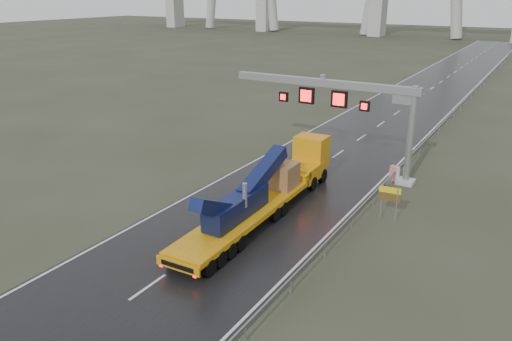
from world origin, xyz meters
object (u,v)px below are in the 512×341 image
Objects in this scene: heavy_haul_truck at (273,185)px; striped_barrier at (394,174)px; sign_gantry at (348,101)px; exit_sign_pair at (389,197)px.

heavy_haul_truck reaches higher than striped_barrier.
striped_barrier is at bearing 57.25° from heavy_haul_truck.
exit_sign_pair is at bearing -51.05° from sign_gantry.
sign_gantry is at bearing 123.03° from exit_sign_pair.
exit_sign_pair is 7.21m from striped_barrier.
striped_barrier is (3.90, 0.13, -5.04)m from sign_gantry.
striped_barrier is (5.41, 8.86, -0.98)m from heavy_haul_truck.
exit_sign_pair is (5.52, -6.83, -4.04)m from sign_gantry.
exit_sign_pair reaches higher than striped_barrier.
sign_gantry is 9.67m from exit_sign_pair.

